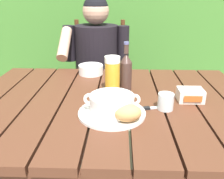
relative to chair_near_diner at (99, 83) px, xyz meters
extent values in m
cube|color=#522D1D|center=(-0.31, -0.93, 0.24)|extent=(0.14, 0.98, 0.04)
cube|color=#522D1D|center=(-0.16, -0.93, 0.24)|extent=(0.14, 0.98, 0.04)
cube|color=#522D1D|center=(-0.01, -0.93, 0.24)|extent=(0.14, 0.98, 0.04)
cube|color=#522D1D|center=(0.14, -0.93, 0.24)|extent=(0.14, 0.98, 0.04)
cube|color=#522D1D|center=(0.29, -0.93, 0.24)|extent=(0.14, 0.98, 0.04)
cube|color=#522D1D|center=(0.45, -0.93, 0.24)|extent=(0.14, 0.98, 0.04)
cube|color=#522D1D|center=(0.60, -0.93, 0.24)|extent=(0.14, 0.98, 0.04)
cube|color=#522D1D|center=(0.14, -0.47, 0.18)|extent=(1.32, 0.03, 0.08)
cube|color=#522D1D|center=(-0.50, -0.48, -0.13)|extent=(0.06, 0.06, 0.71)
cube|color=#522D1D|center=(0.78, -0.48, -0.13)|extent=(0.06, 0.06, 0.71)
cube|color=#427B2F|center=(0.14, 0.69, 0.34)|extent=(4.00, 0.60, 1.67)
cylinder|color=#4C3823|center=(-0.40, 0.84, 0.07)|extent=(0.10, 0.10, 1.12)
cylinder|color=#4C3823|center=(1.12, 0.84, 0.04)|extent=(0.10, 0.10, 1.06)
cylinder|color=#522D17|center=(0.20, -0.26, -0.26)|extent=(0.04, 0.04, 0.46)
cylinder|color=#522D17|center=(-0.20, -0.26, -0.26)|extent=(0.04, 0.04, 0.46)
cylinder|color=#522D17|center=(0.20, 0.14, -0.26)|extent=(0.04, 0.04, 0.46)
cylinder|color=#522D17|center=(-0.20, 0.14, -0.26)|extent=(0.04, 0.04, 0.46)
cube|color=#522D17|center=(0.00, -0.06, -0.02)|extent=(0.43, 0.44, 0.02)
cylinder|color=#522D17|center=(0.20, 0.14, 0.24)|extent=(0.04, 0.04, 0.54)
cylinder|color=#522D17|center=(-0.20, 0.14, 0.24)|extent=(0.04, 0.04, 0.54)
cube|color=#522D17|center=(0.00, 0.14, 0.16)|extent=(0.39, 0.02, 0.04)
cube|color=#522D17|center=(0.00, 0.14, 0.30)|extent=(0.39, 0.02, 0.04)
cube|color=#522D17|center=(0.00, 0.14, 0.43)|extent=(0.39, 0.02, 0.04)
cylinder|color=black|center=(0.08, -0.36, -0.27)|extent=(0.11, 0.11, 0.45)
cylinder|color=black|center=(0.08, -0.26, 0.02)|extent=(0.13, 0.40, 0.13)
cylinder|color=black|center=(-0.09, -0.36, -0.27)|extent=(0.11, 0.11, 0.45)
cylinder|color=black|center=(-0.08, -0.26, 0.02)|extent=(0.13, 0.40, 0.13)
cylinder|color=black|center=(0.00, -0.16, 0.26)|extent=(0.32, 0.32, 0.49)
sphere|color=tan|center=(0.00, -0.16, 0.61)|extent=(0.19, 0.19, 0.19)
sphere|color=black|center=(0.00, -0.16, 0.62)|extent=(0.18, 0.18, 0.18)
cylinder|color=black|center=(0.20, -0.18, 0.38)|extent=(0.08, 0.08, 0.26)
cylinder|color=black|center=(-0.20, -0.18, 0.38)|extent=(0.08, 0.08, 0.26)
cylinder|color=tan|center=(-0.20, -0.34, 0.41)|extent=(0.07, 0.25, 0.21)
cylinder|color=white|center=(0.15, -1.08, 0.26)|extent=(0.28, 0.28, 0.01)
cylinder|color=white|center=(0.15, -1.08, 0.31)|extent=(0.18, 0.18, 0.07)
cylinder|color=#9A4725|center=(0.15, -1.08, 0.32)|extent=(0.16, 0.16, 0.01)
torus|color=white|center=(0.06, -1.08, 0.32)|extent=(0.05, 0.01, 0.05)
torus|color=white|center=(0.24, -1.08, 0.32)|extent=(0.05, 0.01, 0.05)
ellipsoid|color=tan|center=(0.21, -1.15, 0.30)|extent=(0.12, 0.10, 0.07)
cylinder|color=gold|center=(0.14, -0.84, 0.34)|extent=(0.07, 0.07, 0.16)
cylinder|color=white|center=(0.14, -0.84, 0.43)|extent=(0.08, 0.08, 0.03)
cylinder|color=#422D27|center=(0.21, -0.81, 0.33)|extent=(0.06, 0.06, 0.15)
cone|color=#422D27|center=(0.21, -0.81, 0.43)|extent=(0.06, 0.06, 0.04)
cylinder|color=#422D27|center=(0.21, -0.81, 0.47)|extent=(0.02, 0.02, 0.04)
cylinder|color=#58578F|center=(0.21, -0.81, 0.50)|extent=(0.03, 0.03, 0.01)
cylinder|color=silver|center=(0.38, -1.02, 0.29)|extent=(0.07, 0.07, 0.07)
cube|color=white|center=(0.51, -0.93, 0.29)|extent=(0.11, 0.09, 0.06)
cube|color=orange|center=(0.51, -0.98, 0.29)|extent=(0.08, 0.00, 0.03)
cube|color=silver|center=(0.34, -1.01, 0.26)|extent=(0.12, 0.05, 0.00)
cube|color=black|center=(0.28, -1.03, 0.26)|extent=(0.07, 0.04, 0.01)
cylinder|color=white|center=(0.00, -0.54, 0.29)|extent=(0.15, 0.15, 0.06)
camera|label=1|loc=(0.18, -1.97, 0.72)|focal=39.06mm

